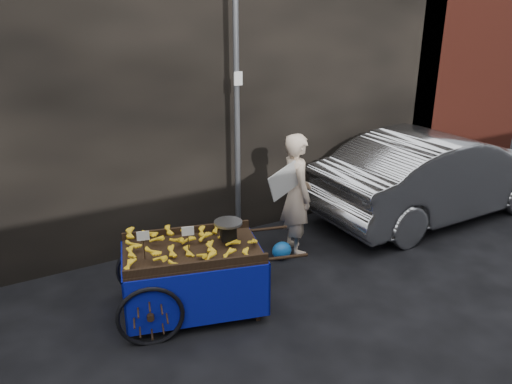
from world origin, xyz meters
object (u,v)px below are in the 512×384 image
banana_cart (188,257)px  parked_car (438,174)px  plastic_bag (282,251)px  vendor (297,194)px

banana_cart → parked_car: size_ratio=0.52×
banana_cart → plastic_bag: (1.58, 0.53, -0.57)m
banana_cart → parked_car: 4.68m
banana_cart → parked_car: (4.64, 0.61, 0.01)m
vendor → plastic_bag: vendor is taller
plastic_bag → vendor: bearing=22.2°
vendor → parked_car: vendor is taller
vendor → plastic_bag: size_ratio=6.09×
plastic_bag → banana_cart: bearing=-161.4°
banana_cart → vendor: size_ratio=1.30×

